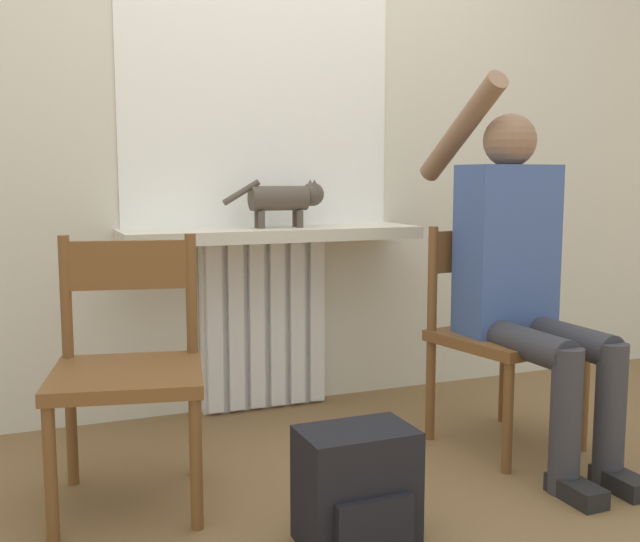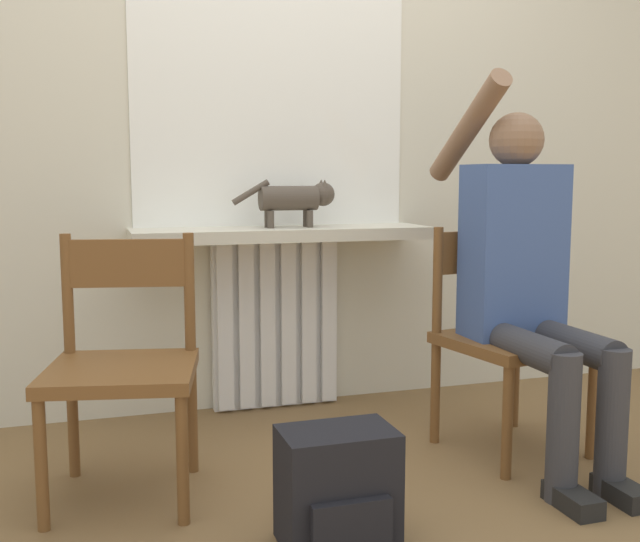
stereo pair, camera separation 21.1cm
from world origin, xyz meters
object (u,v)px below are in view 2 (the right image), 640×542
at_px(backpack, 338,489).
at_px(chair_right, 506,334).
at_px(cat, 297,198).
at_px(chair_left, 123,362).
at_px(person, 527,272).

bearing_deg(backpack, chair_right, 32.09).
bearing_deg(cat, backpack, -100.58).
height_order(chair_right, backpack, chair_right).
bearing_deg(chair_left, cat, 51.91).
bearing_deg(backpack, cat, 79.42).
relative_size(chair_right, backpack, 2.54).
bearing_deg(cat, chair_left, -140.04).
distance_m(cat, backpack, 1.39).
xyz_separation_m(chair_left, person, (1.37, -0.11, 0.24)).
relative_size(chair_left, backpack, 2.54).
xyz_separation_m(person, backpack, (-0.84, -0.41, -0.51)).
distance_m(chair_right, cat, 1.00).
distance_m(chair_left, chair_right, 1.36).
height_order(person, cat, person).
xyz_separation_m(chair_right, cat, (-0.62, 0.62, 0.49)).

